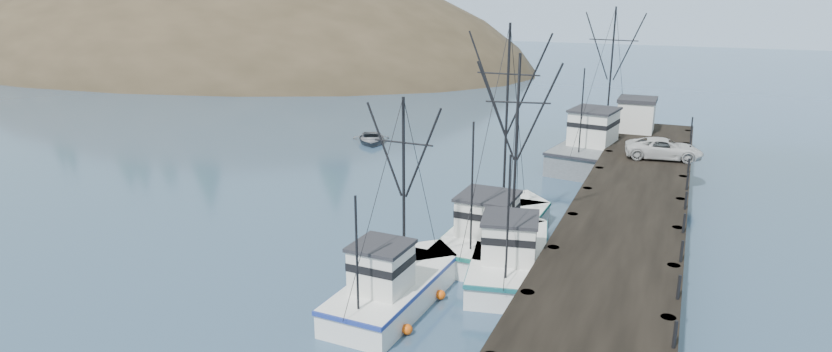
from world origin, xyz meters
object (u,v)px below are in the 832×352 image
(pier, at_px, (632,198))
(trawler_far, at_px, (496,229))
(motorboat, at_px, (371,142))
(trawler_near, at_px, (510,254))
(trawler_mid, at_px, (396,286))
(pier_shed, at_px, (636,114))
(work_vessel, at_px, (600,146))
(pickup_truck, at_px, (664,149))

(pier, distance_m, trawler_far, 8.78)
(pier, height_order, motorboat, pier)
(trawler_near, height_order, trawler_mid, trawler_near)
(trawler_mid, relative_size, pier_shed, 2.96)
(work_vessel, bearing_deg, pier_shed, 56.15)
(trawler_mid, relative_size, motorboat, 1.91)
(pier, distance_m, trawler_near, 10.16)
(pier, relative_size, work_vessel, 2.96)
(trawler_far, bearing_deg, motorboat, 132.32)
(trawler_far, bearing_deg, pier, 41.83)
(trawler_mid, height_order, pier_shed, trawler_mid)
(pier, relative_size, trawler_near, 4.03)
(trawler_mid, bearing_deg, pier_shed, 77.59)
(pier, height_order, trawler_far, trawler_far)
(pier, bearing_deg, work_vessel, 104.81)
(trawler_mid, bearing_deg, pier, 59.03)
(trawler_mid, relative_size, trawler_far, 0.78)
(trawler_near, xyz_separation_m, pickup_truck, (6.06, 18.03, 1.90))
(trawler_mid, bearing_deg, pickup_truck, 67.42)
(trawler_near, height_order, pickup_truck, trawler_near)
(work_vessel, xyz_separation_m, pickup_truck, (5.00, -5.34, 1.49))
(pier, xyz_separation_m, trawler_near, (-4.90, -8.86, -0.87))
(trawler_near, distance_m, trawler_far, 3.43)
(pier, height_order, work_vessel, work_vessel)
(trawler_far, relative_size, work_vessel, 0.82)
(trawler_near, relative_size, pier_shed, 3.41)
(trawler_near, xyz_separation_m, trawler_mid, (-3.72, -5.51, -0.00))
(pier, height_order, pickup_truck, pickup_truck)
(pier, relative_size, trawler_far, 3.63)
(trawler_near, xyz_separation_m, pier_shed, (3.40, 26.86, 2.60))
(pier, bearing_deg, trawler_mid, -120.97)
(trawler_far, height_order, pier_shed, trawler_far)
(trawler_far, distance_m, pickup_truck, 16.95)
(trawler_near, distance_m, trawler_mid, 6.65)
(pier_shed, relative_size, motorboat, 0.65)
(motorboat, bearing_deg, pickup_truck, -36.11)
(trawler_far, bearing_deg, work_vessel, 82.52)
(trawler_mid, bearing_deg, motorboat, 118.90)
(trawler_far, distance_m, pier_shed, 24.48)
(pier_shed, relative_size, pickup_truck, 0.62)
(trawler_far, xyz_separation_m, pier_shed, (5.01, 23.83, 2.60))
(pier, bearing_deg, motorboat, 151.02)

